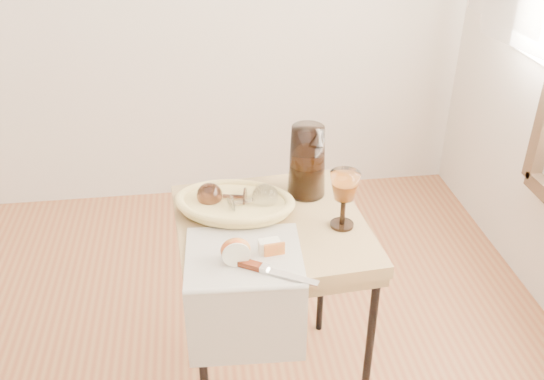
{
  "coord_description": "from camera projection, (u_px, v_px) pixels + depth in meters",
  "views": [
    {
      "loc": [
        0.47,
        -0.99,
        1.64
      ],
      "look_at": [
        0.66,
        0.41,
        0.81
      ],
      "focal_mm": 39.12,
      "sensor_mm": 36.0,
      "label": 1
    }
  ],
  "objects": [
    {
      "name": "wine_goblet",
      "position": [
        344.0,
        200.0,
        1.65
      ],
      "size": [
        0.09,
        0.09,
        0.17
      ],
      "primitive_type": null,
      "rotation": [
        0.0,
        0.0,
        0.03
      ],
      "color": "white",
      "rests_on": "side_table"
    },
    {
      "name": "bread_basket",
      "position": [
        235.0,
        206.0,
        1.75
      ],
      "size": [
        0.36,
        0.29,
        0.05
      ],
      "primitive_type": null,
      "rotation": [
        0.0,
        0.0,
        -0.27
      ],
      "color": "tan",
      "rests_on": "side_table"
    },
    {
      "name": "apple_wedge",
      "position": [
        269.0,
        246.0,
        1.57
      ],
      "size": [
        0.06,
        0.04,
        0.04
      ],
      "primitive_type": "cube",
      "rotation": [
        0.0,
        0.0,
        0.12
      ],
      "color": "white",
      "rests_on": "tea_towel"
    },
    {
      "name": "apple_half",
      "position": [
        236.0,
        250.0,
        1.52
      ],
      "size": [
        0.08,
        0.04,
        0.07
      ],
      "primitive_type": "ellipsoid",
      "rotation": [
        0.0,
        0.0,
        0.01
      ],
      "color": "red",
      "rests_on": "tea_towel"
    },
    {
      "name": "table_knife",
      "position": [
        268.0,
        269.0,
        1.5
      ],
      "size": [
        0.22,
        0.15,
        0.02
      ],
      "primitive_type": null,
      "rotation": [
        0.0,
        0.0,
        -0.54
      ],
      "color": "silver",
      "rests_on": "tea_towel"
    },
    {
      "name": "pitcher",
      "position": [
        307.0,
        161.0,
        1.8
      ],
      "size": [
        0.23,
        0.28,
        0.27
      ],
      "primitive_type": null,
      "rotation": [
        0.0,
        0.0,
        -0.37
      ],
      "color": "black",
      "rests_on": "side_table"
    },
    {
      "name": "goblet_lying_b",
      "position": [
        251.0,
        200.0,
        1.72
      ],
      "size": [
        0.14,
        0.11,
        0.08
      ],
      "primitive_type": null,
      "rotation": [
        0.0,
        0.0,
        0.25
      ],
      "color": "white",
      "rests_on": "bread_basket"
    },
    {
      "name": "side_table",
      "position": [
        271.0,
        312.0,
        1.89
      ],
      "size": [
        0.58,
        0.58,
        0.69
      ],
      "primitive_type": null,
      "rotation": [
        0.0,
        0.0,
        0.08
      ],
      "color": "brown",
      "rests_on": "floor"
    },
    {
      "name": "tea_towel",
      "position": [
        244.0,
        256.0,
        1.57
      ],
      "size": [
        0.32,
        0.29,
        0.01
      ],
      "primitive_type": "cube",
      "rotation": [
        0.0,
        0.0,
        -0.05
      ],
      "color": "beige",
      "rests_on": "side_table"
    },
    {
      "name": "goblet_lying_a",
      "position": [
        225.0,
        196.0,
        1.74
      ],
      "size": [
        0.14,
        0.1,
        0.08
      ],
      "primitive_type": null,
      "rotation": [
        0.0,
        0.0,
        2.92
      ],
      "color": "#533023",
      "rests_on": "bread_basket"
    }
  ]
}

